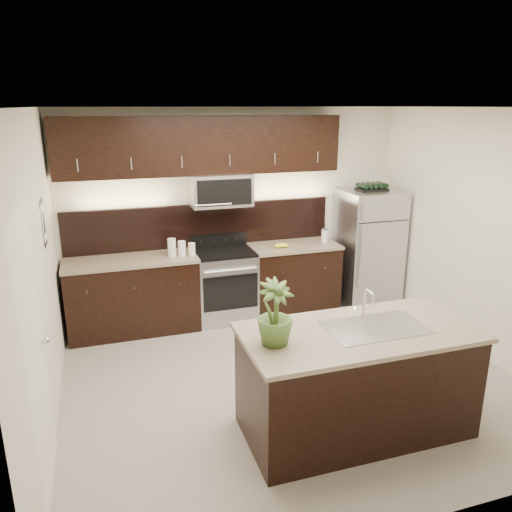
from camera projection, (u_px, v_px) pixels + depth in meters
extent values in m
plane|color=gray|center=(289.00, 379.00, 5.17)|extent=(4.50, 4.50, 0.00)
cube|color=beige|center=(236.00, 213.00, 6.60)|extent=(4.50, 0.02, 2.70)
cube|color=beige|center=(417.00, 346.00, 2.96)|extent=(4.50, 0.02, 2.70)
cube|color=beige|center=(39.00, 278.00, 4.12)|extent=(0.02, 4.00, 2.70)
cube|color=beige|center=(484.00, 236.00, 5.44)|extent=(0.02, 4.00, 2.70)
cube|color=white|center=(295.00, 107.00, 4.39)|extent=(4.50, 4.00, 0.02)
cube|color=white|center=(38.00, 359.00, 3.50)|extent=(0.04, 0.80, 2.02)
sphere|color=silver|center=(46.00, 340.00, 3.80)|extent=(0.06, 0.06, 0.06)
cube|color=black|center=(44.00, 223.00, 4.72)|extent=(0.01, 0.32, 0.46)
cube|color=white|center=(44.00, 223.00, 4.72)|extent=(0.00, 0.24, 0.36)
cube|color=black|center=(133.00, 296.00, 6.17)|extent=(1.57, 0.62, 0.90)
cube|color=black|center=(293.00, 279.00, 6.79)|extent=(1.16, 0.62, 0.90)
cube|color=#B2B2B7|center=(225.00, 286.00, 6.51)|extent=(0.76, 0.62, 0.90)
cube|color=black|center=(224.00, 252.00, 6.37)|extent=(0.76, 0.60, 0.03)
cube|color=tan|center=(131.00, 260.00, 6.03)|extent=(1.59, 0.65, 0.04)
cube|color=tan|center=(294.00, 246.00, 6.65)|extent=(1.18, 0.65, 0.04)
cube|color=black|center=(203.00, 225.00, 6.49)|extent=(3.49, 0.02, 0.56)
cube|color=#B2B2B7|center=(221.00, 190.00, 6.25)|extent=(0.76, 0.40, 0.40)
cube|color=black|center=(203.00, 145.00, 6.06)|extent=(3.49, 0.33, 0.70)
cube|color=black|center=(356.00, 382.00, 4.25)|extent=(1.90, 0.90, 0.90)
cube|color=tan|center=(359.00, 332.00, 4.12)|extent=(1.96, 0.96, 0.04)
cube|color=silver|center=(376.00, 327.00, 4.15)|extent=(0.84, 0.50, 0.01)
cylinder|color=silver|center=(364.00, 305.00, 4.31)|extent=(0.03, 0.03, 0.24)
cylinder|color=silver|center=(369.00, 292.00, 4.21)|extent=(0.02, 0.14, 0.02)
cylinder|color=silver|center=(373.00, 300.00, 4.16)|extent=(0.02, 0.02, 0.10)
cube|color=#B2B2B7|center=(368.00, 248.00, 6.95)|extent=(0.78, 0.70, 1.62)
cube|color=black|center=(372.00, 189.00, 6.71)|extent=(0.40, 0.25, 0.03)
cylinder|color=black|center=(362.00, 186.00, 6.65)|extent=(0.07, 0.23, 0.07)
cylinder|color=black|center=(367.00, 186.00, 6.67)|extent=(0.07, 0.23, 0.07)
cylinder|color=black|center=(372.00, 186.00, 6.70)|extent=(0.07, 0.23, 0.07)
cylinder|color=black|center=(377.00, 185.00, 6.72)|extent=(0.07, 0.23, 0.07)
cylinder|color=black|center=(382.00, 185.00, 6.74)|extent=(0.07, 0.23, 0.07)
imported|color=#3D5A24|center=(275.00, 313.00, 3.80)|extent=(0.35, 0.35, 0.52)
cylinder|color=silver|center=(172.00, 247.00, 6.09)|extent=(0.10, 0.10, 0.22)
cylinder|color=white|center=(182.00, 249.00, 6.12)|extent=(0.09, 0.09, 0.19)
cylinder|color=white|center=(192.00, 249.00, 6.14)|extent=(0.08, 0.08, 0.16)
cylinder|color=silver|center=(325.00, 236.00, 6.70)|extent=(0.09, 0.09, 0.18)
cylinder|color=silver|center=(325.00, 229.00, 6.67)|extent=(0.09, 0.09, 0.02)
cylinder|color=silver|center=(325.00, 226.00, 6.66)|extent=(0.01, 0.01, 0.07)
ellipsoid|color=yellow|center=(277.00, 245.00, 6.49)|extent=(0.20, 0.16, 0.06)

